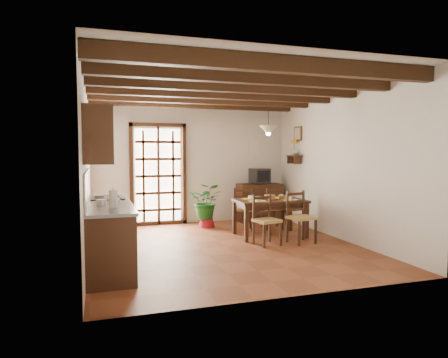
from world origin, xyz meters
name	(u,v)px	position (x,y,z in m)	size (l,w,h in m)	color
ground_plane	(225,247)	(0.00, 0.00, 0.00)	(5.00, 5.00, 0.00)	brown
room_shell	(225,142)	(0.00, 0.00, 1.82)	(4.52, 5.02, 2.81)	silver
ceiling_beams	(225,90)	(0.00, 0.00, 2.69)	(4.50, 4.34, 0.20)	black
french_door	(158,173)	(-0.80, 2.45, 1.18)	(1.26, 0.11, 2.32)	white
kitchen_counter	(109,233)	(-1.96, -0.60, 0.47)	(0.64, 2.25, 1.38)	#321B0F
upper_cabinet	(98,135)	(-2.08, -1.30, 1.85)	(0.35, 0.80, 0.70)	#321B0F
range_hood	(100,146)	(-2.05, -0.05, 1.73)	(0.38, 0.60, 0.54)	white
counter_items	(108,199)	(-1.95, -0.51, 0.96)	(0.50, 1.43, 0.25)	black
dining_table	(270,204)	(1.09, 0.57, 0.63)	(1.35, 0.90, 0.72)	#361D11
chair_near_left	(266,229)	(0.73, -0.10, 0.28)	(0.48, 0.46, 0.88)	tan
chair_near_right	(301,227)	(1.39, -0.12, 0.29)	(0.50, 0.48, 0.93)	tan
chair_far_left	(243,217)	(0.78, 1.26, 0.28)	(0.50, 0.49, 0.91)	tan
chair_far_right	(272,216)	(1.44, 1.23, 0.28)	(0.43, 0.42, 0.88)	tan
table_setting	(270,200)	(1.09, 0.57, 0.71)	(0.96, 0.64, 0.09)	yellow
table_bowl	(258,198)	(0.85, 0.62, 0.75)	(0.22, 0.22, 0.05)	white
sideboard	(259,202)	(1.56, 2.23, 0.44)	(1.04, 0.47, 0.88)	#321B0F
crt_tv	(260,176)	(1.56, 2.22, 1.07)	(0.45, 0.42, 0.35)	black
fuse_box	(253,147)	(1.50, 2.48, 1.75)	(0.25, 0.03, 0.32)	white
plant_pot	(206,222)	(0.15, 1.83, 0.11)	(0.36, 0.36, 0.22)	maroon
potted_plant	(206,201)	(0.15, 1.83, 0.57)	(1.82, 1.56, 2.02)	#144C19
wall_shelf	(294,158)	(2.14, 1.60, 1.51)	(0.20, 0.42, 0.20)	#321B0F
shelf_vase	(294,151)	(2.14, 1.60, 1.65)	(0.15, 0.15, 0.15)	#B2BFB2
shelf_flowers	(294,142)	(2.14, 1.60, 1.86)	(0.14, 0.14, 0.36)	yellow
framed_picture	(298,134)	(2.22, 1.60, 2.05)	(0.03, 0.32, 0.32)	brown
pendant_lamp	(268,129)	(1.09, 0.67, 2.08)	(0.36, 0.36, 0.84)	black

